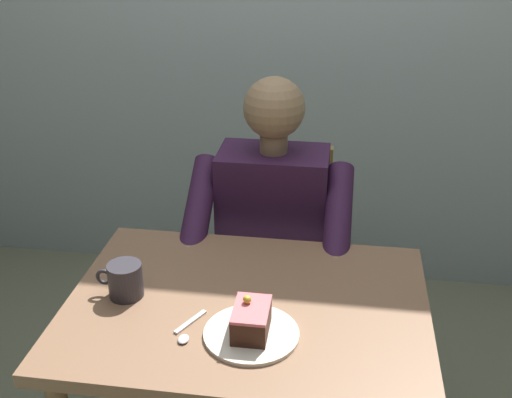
# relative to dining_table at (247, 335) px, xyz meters

# --- Properties ---
(dining_table) EXTENTS (0.93, 0.69, 0.74)m
(dining_table) POSITION_rel_dining_table_xyz_m (0.00, 0.00, 0.00)
(dining_table) COLOR brown
(dining_table) RESTS_ON ground
(chair) EXTENTS (0.42, 0.42, 0.89)m
(chair) POSITION_rel_dining_table_xyz_m (0.00, -0.66, -0.15)
(chair) COLOR olive
(chair) RESTS_ON ground
(seated_person) EXTENTS (0.53, 0.58, 1.19)m
(seated_person) POSITION_rel_dining_table_xyz_m (0.00, -0.48, -0.02)
(seated_person) COLOR #321838
(seated_person) RESTS_ON ground
(dessert_plate) EXTENTS (0.23, 0.23, 0.01)m
(dessert_plate) POSITION_rel_dining_table_xyz_m (-0.03, 0.13, 0.11)
(dessert_plate) COLOR silver
(dessert_plate) RESTS_ON dining_table
(cake_slice) EXTENTS (0.08, 0.12, 0.09)m
(cake_slice) POSITION_rel_dining_table_xyz_m (-0.03, 0.13, 0.15)
(cake_slice) COLOR #3D2015
(cake_slice) RESTS_ON dessert_plate
(coffee_cup) EXTENTS (0.12, 0.09, 0.09)m
(coffee_cup) POSITION_rel_dining_table_xyz_m (0.32, 0.01, 0.15)
(coffee_cup) COLOR #2E2B32
(coffee_cup) RESTS_ON dining_table
(dessert_spoon) EXTENTS (0.06, 0.14, 0.01)m
(dessert_spoon) POSITION_rel_dining_table_xyz_m (0.12, 0.14, 0.11)
(dessert_spoon) COLOR silver
(dessert_spoon) RESTS_ON dining_table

